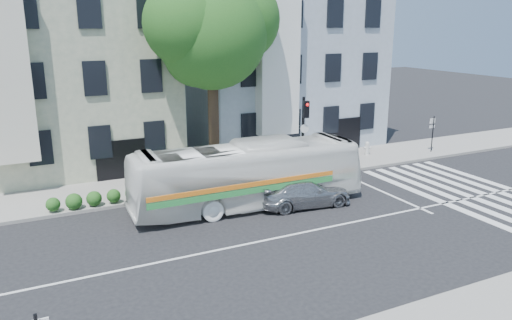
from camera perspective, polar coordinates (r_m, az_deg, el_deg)
ground at (r=19.80m, az=4.44°, el=-8.47°), size 120.00×120.00×0.00m
sidewalk_far at (r=26.53m, az=-4.33°, el=-2.07°), size 80.00×4.00×0.15m
building_left at (r=30.75m, az=-22.02°, el=9.58°), size 12.00×10.00×11.00m
building_right at (r=34.74m, az=2.03°, el=11.18°), size 12.00×10.00×11.00m
street_tree at (r=26.05m, az=-5.18°, el=14.92°), size 7.30×5.90×11.10m
bus at (r=22.22m, az=-0.97°, el=-1.70°), size 2.88×10.66×2.94m
sedan at (r=22.61m, az=5.48°, el=-3.71°), size 2.23×4.53×1.27m
hedge at (r=23.69m, az=-11.92°, el=-3.42°), size 8.50×0.86×0.70m
traffic_signal at (r=26.23m, az=5.52°, el=3.85°), size 0.45×0.53×4.34m
fire_hydrant at (r=31.58m, az=12.58°, el=1.36°), size 0.47×0.27×0.83m
far_sign_pole at (r=33.28m, az=19.52°, el=3.38°), size 0.41×0.15×2.28m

